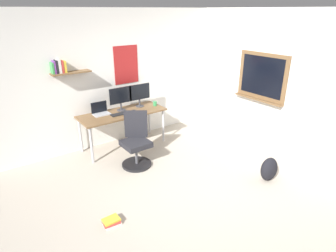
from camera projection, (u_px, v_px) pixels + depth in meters
ground_plane at (192, 194)px, 4.24m from camera, size 5.20×5.20×0.00m
wall_back at (112, 79)px, 5.57m from camera, size 5.00×0.30×2.60m
wall_right at (296, 85)px, 5.10m from camera, size 0.22×5.00×2.60m
desk at (123, 115)px, 5.49m from camera, size 1.67×0.66×0.72m
office_chair at (136, 143)px, 4.94m from camera, size 0.56×0.57×0.95m
laptop at (101, 111)px, 5.35m from camera, size 0.31×0.21×0.23m
monitor_primary at (121, 97)px, 5.46m from camera, size 0.46×0.17×0.46m
monitor_secondary at (140, 94)px, 5.69m from camera, size 0.46×0.17×0.46m
keyboard at (120, 114)px, 5.35m from camera, size 0.37×0.13×0.02m
computer_mouse at (133, 111)px, 5.50m from camera, size 0.10×0.06×0.03m
coffee_mug at (155, 104)px, 5.83m from camera, size 0.08×0.08×0.09m
backpack at (269, 169)px, 4.53m from camera, size 0.32×0.22×0.40m
book_stack_on_floor at (112, 222)px, 3.63m from camera, size 0.23×0.17×0.08m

